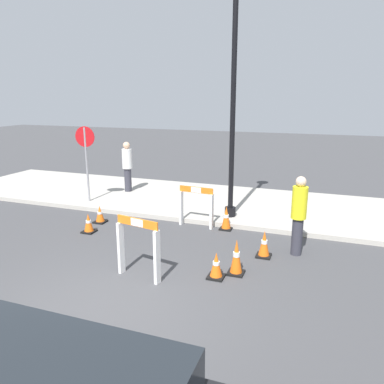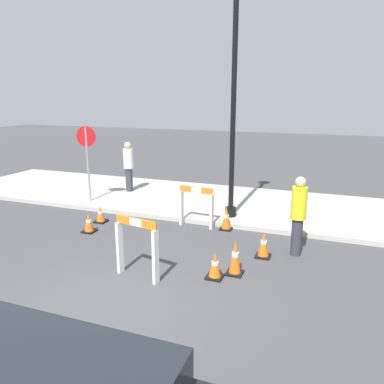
{
  "view_description": "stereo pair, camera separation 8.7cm",
  "coord_description": "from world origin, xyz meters",
  "px_view_note": "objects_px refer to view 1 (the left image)",
  "views": [
    {
      "loc": [
        3.02,
        -4.12,
        3.22
      ],
      "look_at": [
        0.09,
        3.96,
        1.0
      ],
      "focal_mm": 35.0,
      "sensor_mm": 36.0,
      "label": 1
    },
    {
      "loc": [
        3.1,
        -4.09,
        3.22
      ],
      "look_at": [
        0.09,
        3.96,
        1.0
      ],
      "focal_mm": 35.0,
      "sensor_mm": 36.0,
      "label": 2
    }
  ],
  "objects_px": {
    "streetlamp_post": "(234,58)",
    "stop_sign": "(86,152)",
    "person_pedestrian": "(127,165)",
    "person_worker": "(299,213)"
  },
  "relations": [
    {
      "from": "streetlamp_post",
      "to": "person_worker",
      "type": "xyz_separation_m",
      "value": [
        1.85,
        -1.68,
        -3.19
      ]
    },
    {
      "from": "streetlamp_post",
      "to": "stop_sign",
      "type": "distance_m",
      "value": 5.04
    },
    {
      "from": "person_worker",
      "to": "stop_sign",
      "type": "bearing_deg",
      "value": -14.47
    },
    {
      "from": "person_pedestrian",
      "to": "streetlamp_post",
      "type": "bearing_deg",
      "value": -172.11
    },
    {
      "from": "stop_sign",
      "to": "person_worker",
      "type": "distance_m",
      "value": 6.49
    },
    {
      "from": "person_worker",
      "to": "person_pedestrian",
      "type": "distance_m",
      "value": 6.51
    },
    {
      "from": "person_worker",
      "to": "person_pedestrian",
      "type": "xyz_separation_m",
      "value": [
        -5.71,
        3.12,
        0.11
      ]
    },
    {
      "from": "streetlamp_post",
      "to": "stop_sign",
      "type": "bearing_deg",
      "value": -179.64
    },
    {
      "from": "person_pedestrian",
      "to": "stop_sign",
      "type": "bearing_deg",
      "value": 98.6
    },
    {
      "from": "stop_sign",
      "to": "person_pedestrian",
      "type": "relative_size",
      "value": 1.36
    }
  ]
}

